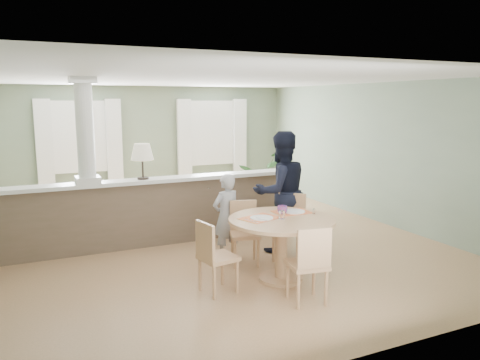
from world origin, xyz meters
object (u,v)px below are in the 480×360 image
dining_table (281,231)px  chair_far_man (290,223)px  houseplant (258,183)px  chair_near (310,262)px  sofa (181,202)px  man_person (281,192)px  child_person (226,216)px  chair_side (213,254)px  chair_far_boy (244,229)px

dining_table → chair_far_man: (0.56, 0.72, -0.13)m
houseplant → chair_near: houseplant is taller
houseplant → chair_far_man: size_ratio=1.38×
sofa → chair_far_man: chair_far_man is taller
man_person → houseplant: bearing=-109.1°
child_person → man_person: bearing=164.6°
chair_near → chair_side: chair_near is taller
chair_far_man → chair_near: size_ratio=1.03×
chair_far_boy → chair_near: bearing=-70.5°
child_person → man_person: 0.96m
houseplant → chair_side: (-2.33, -3.40, -0.17)m
sofa → chair_far_boy: size_ratio=3.11×
sofa → man_person: 2.54m
dining_table → man_person: man_person is taller
dining_table → child_person: (-0.31, 1.10, -0.02)m
houseplant → chair_side: bearing=-124.4°
houseplant → child_person: houseplant is taller
chair_side → man_person: 1.98m
chair_near → houseplant: bearing=-99.5°
dining_table → sofa: bearing=94.9°
child_person → man_person: (0.92, -0.02, 0.30)m
dining_table → man_person: size_ratio=0.73×
sofa → chair_far_boy: (0.14, -2.58, 0.09)m
chair_far_boy → child_person: 0.36m
houseplant → chair_far_boy: 2.96m
child_person → sofa: bearing=-104.6°
chair_side → chair_near: bearing=-141.3°
chair_near → child_person: size_ratio=0.73×
child_person → man_person: man_person is taller
chair_far_boy → chair_side: 1.19m
chair_side → child_person: (0.66, 1.14, 0.14)m
chair_side → man_person: size_ratio=0.48×
dining_table → chair_near: size_ratio=1.47×
dining_table → chair_far_man: bearing=52.0°
chair_far_boy → chair_far_man: size_ratio=0.93×
sofa → chair_far_man: (0.85, -2.68, 0.12)m
sofa → man_person: man_person is taller
chair_side → man_person: bearing=-65.1°
houseplant → chair_near: size_ratio=1.43×
chair_far_man → chair_side: 1.71m
chair_near → man_person: (0.69, 1.89, 0.43)m
chair_far_man → chair_near: bearing=-68.7°
chair_far_man → child_person: 0.96m
chair_far_man → chair_near: chair_far_man is taller
child_person → man_person: size_ratio=0.68×
chair_far_boy → chair_far_man: chair_far_man is taller
dining_table → chair_far_man: size_ratio=1.42×
houseplant → dining_table: houseplant is taller
chair_near → child_person: 1.93m
chair_far_man → chair_near: (-0.64, -1.52, -0.02)m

